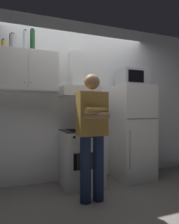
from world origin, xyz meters
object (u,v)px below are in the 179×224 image
Objects in this scene: person_standing at (92,132)px; bottle_spice_jar at (3,44)px; bottle_wine_green at (32,40)px; bottle_vodka_clear at (25,41)px; stove_oven at (81,158)px; refrigerator at (133,132)px; microwave at (132,78)px; upper_cabinet at (27,72)px; range_hood at (78,84)px; cooking_pot at (91,126)px; bottle_canister_steel at (13,42)px.

bottle_spice_jar reaches higher than person_standing.
bottle_wine_green is 0.10m from bottle_vodka_clear.
bottle_wine_green reaches higher than stove_oven.
bottle_wine_green is (-0.72, 0.10, 1.78)m from stove_oven.
bottle_vodka_clear reaches higher than refrigerator.
upper_cabinet is at bearing 176.52° from microwave.
bottle_spice_jar is (-2.07, 0.10, 0.37)m from microwave.
upper_cabinet is at bearing 53.06° from bottle_vodka_clear.
upper_cabinet is at bearing 171.10° from stove_oven.
range_hood is 2.48× the size of bottle_vodka_clear.
range_hood reaches higher than stove_oven.
bottle_wine_green reaches higher than cooking_pot.
stove_oven is 1.82× the size of microwave.
stove_oven is 1.62m from microwave.
range_hood is 1.15m from bottle_canister_steel.
bottle_canister_steel is at bearing -179.33° from range_hood.
bottle_canister_steel reaches higher than cooking_pot.
bottle_canister_steel is at bearing 177.60° from bottle_wine_green.
range_hood reaches higher than upper_cabinet.
bottle_canister_steel is (-1.13, 0.23, 1.23)m from cooking_pot.
bottle_spice_jar reaches higher than upper_cabinet.
person_standing reaches higher than stove_oven.
microwave is 1.59× the size of bottle_vodka_clear.
cooking_pot is (0.13, -0.12, 0.50)m from stove_oven.
bottle_wine_green reaches higher than range_hood.
bottle_canister_steel is 1.71× the size of bottle_spice_jar.
bottle_vodka_clear is at bearing 176.98° from refrigerator.
bottle_wine_green is 0.41m from bottle_spice_jar.
microwave is at bearing -2.71° from bottle_spice_jar.
upper_cabinet is 1.35m from person_standing.
person_standing is 1.73m from bottle_canister_steel.
stove_oven is at bearing -90.00° from range_hood.
refrigerator is (0.95, -0.13, -0.80)m from range_hood.
range_hood is at bearing 86.09° from person_standing.
bottle_spice_jar is at bearing 169.31° from cooking_pot.
upper_cabinet is 3.28× the size of cooking_pot.
microwave is 0.29× the size of person_standing.
cooking_pot is 1.55m from bottle_wine_green.
person_standing is (-0.05, -0.73, -0.70)m from range_hood.
range_hood is 0.97m from microwave.
bottle_wine_green is (-0.85, 0.22, 1.28)m from cooking_pot.
microwave is 1.74m from bottle_wine_green.
bottle_vodka_clear is at bearing -6.75° from bottle_canister_steel.
microwave is (0.95, -0.11, 0.14)m from range_hood.
cooking_pot is at bearing -171.68° from refrigerator.
refrigerator is at bearing -3.36° from bottle_canister_steel.
bottle_canister_steel reaches higher than person_standing.
range_hood is 1.02m from bottle_vodka_clear.
upper_cabinet is 0.46m from bottle_canister_steel.
range_hood is 2.22× the size of bottle_wine_green.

